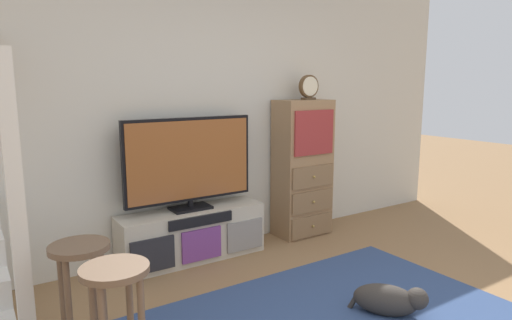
{
  "coord_description": "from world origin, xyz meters",
  "views": [
    {
      "loc": [
        -1.95,
        -1.39,
        1.61
      ],
      "look_at": [
        0.14,
        1.8,
        0.94
      ],
      "focal_mm": 31.32,
      "sensor_mm": 36.0,
      "label": 1
    }
  ],
  "objects": [
    {
      "name": "bar_stool_far",
      "position": [
        -1.47,
        1.19,
        0.52
      ],
      "size": [
        0.34,
        0.34,
        0.7
      ],
      "color": "brown",
      "rests_on": "ground_plane"
    },
    {
      "name": "side_cabinet",
      "position": [
        0.99,
        2.2,
        0.71
      ],
      "size": [
        0.58,
        0.38,
        1.43
      ],
      "color": "#93704C",
      "rests_on": "ground_plane"
    },
    {
      "name": "bar_stool_near",
      "position": [
        -1.4,
        0.72,
        0.53
      ],
      "size": [
        0.34,
        0.34,
        0.72
      ],
      "color": "brown",
      "rests_on": "ground_plane"
    },
    {
      "name": "dog",
      "position": [
        0.41,
        0.52,
        0.12
      ],
      "size": [
        0.42,
        0.48,
        0.23
      ],
      "color": "#332D28",
      "rests_on": "ground_plane"
    },
    {
      "name": "media_console",
      "position": [
        -0.3,
        2.19,
        0.24
      ],
      "size": [
        1.34,
        0.38,
        0.47
      ],
      "color": "#BCB29E",
      "rests_on": "ground_plane"
    },
    {
      "name": "back_wall",
      "position": [
        0.0,
        2.46,
        1.35
      ],
      "size": [
        6.4,
        0.12,
        2.7
      ],
      "primitive_type": "cube",
      "color": "beige",
      "rests_on": "ground_plane"
    },
    {
      "name": "desk_clock",
      "position": [
        1.04,
        2.19,
        1.56
      ],
      "size": [
        0.23,
        0.08,
        0.25
      ],
      "color": "#4C3823",
      "rests_on": "side_cabinet"
    },
    {
      "name": "television",
      "position": [
        -0.3,
        2.22,
        0.91
      ],
      "size": [
        1.21,
        0.22,
        0.83
      ],
      "color": "black",
      "rests_on": "media_console"
    }
  ]
}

